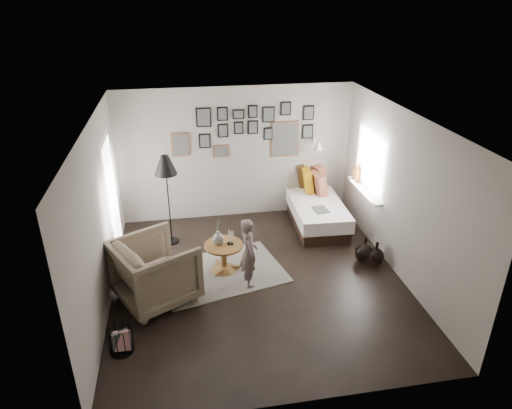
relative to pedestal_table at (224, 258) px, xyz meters
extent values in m
plane|color=black|center=(0.50, -0.39, -0.23)|extent=(4.80, 4.80, 0.00)
plane|color=gray|center=(0.50, 2.01, 1.07)|extent=(4.50, 0.00, 4.50)
plane|color=gray|center=(0.50, -2.79, 1.07)|extent=(4.50, 0.00, 4.50)
plane|color=gray|center=(-1.75, -0.39, 1.07)|extent=(0.00, 4.80, 4.80)
plane|color=gray|center=(2.75, -0.39, 1.07)|extent=(0.00, 4.80, 4.80)
plane|color=white|center=(0.50, -0.39, 2.37)|extent=(4.80, 4.80, 0.00)
plane|color=white|center=(-1.74, 0.81, 0.82)|extent=(0.00, 2.14, 2.14)
plane|color=white|center=(-1.74, 0.81, 0.82)|extent=(0.00, 1.88, 1.88)
plane|color=white|center=(-1.74, 0.81, 0.82)|extent=(0.00, 1.93, 1.93)
plane|color=white|center=(2.73, 0.81, 1.22)|extent=(0.00, 1.30, 1.30)
plane|color=white|center=(2.73, 0.81, 1.22)|extent=(0.00, 1.14, 1.14)
cube|color=white|center=(2.67, 0.81, 0.65)|extent=(0.15, 1.32, 0.04)
cylinder|color=#8C4C14|center=(2.67, 1.16, 0.81)|extent=(0.10, 0.10, 0.28)
cylinder|color=#8C4C14|center=(2.67, 1.33, 0.78)|extent=(0.08, 0.08, 0.22)
cube|color=brown|center=(-0.55, 1.99, 1.32)|extent=(0.35, 0.03, 0.45)
cube|color=black|center=(-0.55, 1.98, 1.32)|extent=(0.30, 0.01, 0.40)
cube|color=black|center=(-0.10, 1.99, 1.82)|extent=(0.28, 0.03, 0.36)
cube|color=black|center=(-0.10, 1.98, 1.82)|extent=(0.23, 0.01, 0.31)
cube|color=black|center=(-0.10, 1.99, 1.37)|extent=(0.22, 0.03, 0.28)
cube|color=black|center=(-0.10, 1.98, 1.37)|extent=(0.17, 0.01, 0.23)
cube|color=black|center=(0.25, 1.99, 1.87)|extent=(0.20, 0.03, 0.26)
cube|color=black|center=(0.25, 1.98, 1.87)|extent=(0.15, 0.01, 0.21)
cube|color=black|center=(0.25, 1.99, 1.55)|extent=(0.20, 0.03, 0.26)
cube|color=black|center=(0.25, 1.98, 1.55)|extent=(0.15, 0.01, 0.21)
cube|color=black|center=(0.55, 1.99, 1.85)|extent=(0.22, 0.03, 0.18)
cube|color=black|center=(0.55, 1.98, 1.85)|extent=(0.17, 0.01, 0.13)
cube|color=black|center=(0.55, 1.99, 1.59)|extent=(0.18, 0.03, 0.24)
cube|color=black|center=(0.55, 1.98, 1.59)|extent=(0.13, 0.01, 0.19)
cube|color=black|center=(0.82, 1.99, 1.89)|extent=(0.18, 0.03, 0.24)
cube|color=black|center=(0.82, 1.98, 1.89)|extent=(0.13, 0.01, 0.19)
cube|color=black|center=(0.82, 1.99, 1.59)|extent=(0.20, 0.03, 0.26)
cube|color=black|center=(0.82, 1.98, 1.59)|extent=(0.15, 0.01, 0.21)
cube|color=black|center=(1.12, 1.99, 1.82)|extent=(0.24, 0.03, 0.30)
cube|color=black|center=(1.12, 1.98, 1.82)|extent=(0.19, 0.01, 0.25)
cube|color=black|center=(1.12, 1.99, 1.45)|extent=(0.18, 0.03, 0.24)
cube|color=black|center=(1.12, 1.98, 1.45)|extent=(0.13, 0.01, 0.19)
cube|color=brown|center=(1.45, 1.99, 1.32)|extent=(0.55, 0.03, 0.70)
cube|color=black|center=(1.45, 1.98, 1.32)|extent=(0.50, 0.01, 0.65)
cube|color=black|center=(1.45, 1.99, 1.92)|extent=(0.20, 0.03, 0.26)
cube|color=black|center=(1.45, 1.98, 1.92)|extent=(0.15, 0.01, 0.21)
cube|color=black|center=(1.90, 1.99, 1.82)|extent=(0.22, 0.03, 0.28)
cube|color=black|center=(1.90, 1.98, 1.82)|extent=(0.17, 0.01, 0.23)
cube|color=black|center=(1.90, 1.99, 1.45)|extent=(0.22, 0.03, 0.28)
cube|color=black|center=(1.90, 1.98, 1.45)|extent=(0.17, 0.01, 0.23)
cube|color=brown|center=(0.20, 1.99, 1.15)|extent=(0.30, 0.03, 0.24)
cube|color=black|center=(0.20, 1.98, 1.15)|extent=(0.25, 0.01, 0.19)
cube|color=white|center=(2.05, 1.98, 1.27)|extent=(0.06, 0.04, 0.10)
cylinder|color=white|center=(2.05, 1.86, 1.29)|extent=(0.02, 0.24, 0.02)
cone|color=white|center=(2.05, 1.73, 1.23)|extent=(0.18, 0.18, 0.14)
cube|color=beige|center=(-0.06, -0.07, -0.22)|extent=(2.21, 1.77, 0.01)
cone|color=brown|center=(0.00, 0.00, -0.18)|extent=(0.46, 0.46, 0.09)
cylinder|color=brown|center=(0.00, 0.00, 0.02)|extent=(0.10, 0.10, 0.36)
cylinder|color=brown|center=(0.00, 0.00, 0.25)|extent=(0.62, 0.62, 0.04)
ellipsoid|color=black|center=(-0.08, 0.02, 0.36)|extent=(0.18, 0.18, 0.20)
cylinder|color=black|center=(-0.08, 0.02, 0.48)|extent=(0.05, 0.05, 0.04)
cylinder|color=black|center=(0.11, 0.00, 0.27)|extent=(0.11, 0.11, 0.02)
cube|color=black|center=(1.96, 1.47, -0.11)|extent=(0.96, 2.12, 0.24)
cube|color=white|center=(1.96, 1.47, 0.14)|extent=(1.03, 2.18, 0.26)
cube|color=#BB7B0A|center=(1.98, 2.33, 0.54)|extent=(0.31, 0.63, 0.61)
cube|color=#3A2412|center=(1.83, 2.22, 0.51)|extent=(0.32, 0.58, 0.54)
cube|color=maroon|center=(2.11, 2.04, 0.50)|extent=(0.37, 0.57, 0.52)
cube|color=#BB7B0A|center=(1.89, 1.89, 0.49)|extent=(0.29, 0.53, 0.50)
cube|color=maroon|center=(2.07, 1.69, 0.47)|extent=(0.30, 0.49, 0.46)
cube|color=black|center=(1.91, 0.92, 0.28)|extent=(0.28, 0.36, 0.02)
imported|color=#6C5F49|center=(-1.06, -0.58, 0.26)|extent=(1.42, 1.41, 0.97)
cube|color=silver|center=(-1.03, -0.53, 0.25)|extent=(0.59, 0.60, 0.20)
cylinder|color=black|center=(-0.84, 1.09, -0.21)|extent=(0.26, 0.26, 0.03)
cylinder|color=black|center=(-0.84, 1.09, 0.51)|extent=(0.02, 0.02, 1.48)
cone|color=black|center=(-0.84, 1.09, 1.27)|extent=(0.39, 0.39, 0.33)
cube|color=black|center=(-1.50, -1.61, -0.06)|extent=(0.22, 0.18, 0.29)
cube|color=silver|center=(-1.47, -1.63, -0.06)|extent=(0.21, 0.08, 0.28)
ellipsoid|color=black|center=(2.35, -0.17, -0.04)|extent=(0.32, 0.32, 0.37)
cylinder|color=black|center=(2.35, -0.17, 0.20)|extent=(0.05, 0.05, 0.11)
ellipsoid|color=black|center=(2.50, -0.29, -0.06)|extent=(0.28, 0.28, 0.32)
cylinder|color=black|center=(2.50, -0.29, 0.15)|extent=(0.05, 0.05, 0.11)
imported|color=#62524D|center=(0.34, -0.45, 0.34)|extent=(0.33, 0.45, 1.14)
camera|label=1|loc=(-0.58, -6.32, 3.98)|focal=32.00mm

